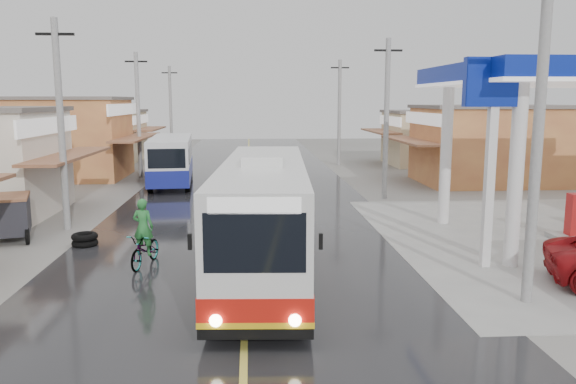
# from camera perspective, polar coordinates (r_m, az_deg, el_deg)

# --- Properties ---
(ground) EXTENTS (120.00, 120.00, 0.00)m
(ground) POSITION_cam_1_polar(r_m,az_deg,el_deg) (13.87, -4.40, -11.80)
(ground) COLOR slate
(ground) RESTS_ON ground
(road) EXTENTS (12.00, 90.00, 0.02)m
(road) POSITION_cam_1_polar(r_m,az_deg,el_deg) (28.38, -4.14, -0.80)
(road) COLOR black
(road) RESTS_ON ground
(centre_line) EXTENTS (0.15, 90.00, 0.01)m
(centre_line) POSITION_cam_1_polar(r_m,az_deg,el_deg) (28.37, -4.14, -0.78)
(centre_line) COLOR #D8CC4C
(centre_line) RESTS_ON road
(shopfronts_left) EXTENTS (11.00, 44.00, 5.20)m
(shopfronts_left) POSITION_cam_1_polar(r_m,az_deg,el_deg) (33.99, -26.60, -0.11)
(shopfronts_left) COLOR #C6B387
(shopfronts_left) RESTS_ON ground
(shopfronts_right) EXTENTS (11.00, 44.00, 4.80)m
(shopfronts_right) POSITION_cam_1_polar(r_m,az_deg,el_deg) (29.44, 26.48, -1.42)
(shopfronts_right) COLOR beige
(shopfronts_right) RESTS_ON ground
(utility_poles_left) EXTENTS (1.60, 50.00, 8.00)m
(utility_poles_left) POSITION_cam_1_polar(r_m,az_deg,el_deg) (30.23, -17.52, -0.61)
(utility_poles_left) COLOR gray
(utility_poles_left) RESTS_ON ground
(utility_poles_right) EXTENTS (1.60, 36.00, 8.00)m
(utility_poles_right) POSITION_cam_1_polar(r_m,az_deg,el_deg) (29.19, 9.74, -0.65)
(utility_poles_right) COLOR gray
(utility_poles_right) RESTS_ON ground
(coach_bus) EXTENTS (3.12, 11.29, 3.49)m
(coach_bus) POSITION_cam_1_polar(r_m,az_deg,el_deg) (16.42, -2.45, -2.30)
(coach_bus) COLOR silver
(coach_bus) RESTS_ON road
(second_bus) EXTENTS (2.94, 8.58, 2.80)m
(second_bus) POSITION_cam_1_polar(r_m,az_deg,el_deg) (34.08, -11.76, 3.27)
(second_bus) COLOR silver
(second_bus) RESTS_ON road
(cyclist) EXTENTS (1.10, 2.07, 2.12)m
(cyclist) POSITION_cam_1_polar(r_m,az_deg,el_deg) (17.56, -14.33, -5.13)
(cyclist) COLOR black
(cyclist) RESTS_ON ground
(tricycle_near) EXTENTS (1.96, 2.28, 1.64)m
(tricycle_near) POSITION_cam_1_polar(r_m,az_deg,el_deg) (22.40, -26.45, -2.09)
(tricycle_near) COLOR #26262D
(tricycle_near) RESTS_ON ground
(tyre_stack) EXTENTS (0.89, 0.89, 0.46)m
(tyre_stack) POSITION_cam_1_polar(r_m,az_deg,el_deg) (20.67, -19.94, -4.57)
(tyre_stack) COLOR black
(tyre_stack) RESTS_ON ground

